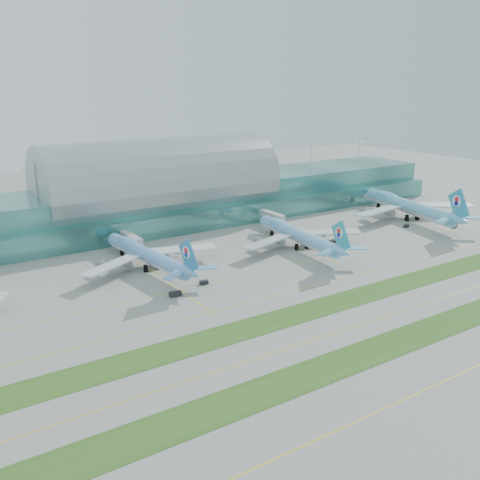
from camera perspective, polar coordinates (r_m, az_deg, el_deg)
ground at (r=176.16m, az=9.91°, el=-7.05°), size 700.00×700.00×0.00m
terminal at (r=275.55m, az=-8.45°, el=4.67°), size 340.00×69.10×36.00m
grass_strip_near at (r=158.97m, az=16.87°, el=-10.22°), size 420.00×12.00×0.08m
grass_strip_far at (r=177.47m, az=9.47°, el=-6.83°), size 420.00×12.00×0.08m
taxiline_a at (r=148.75m, az=22.85°, el=-12.80°), size 420.00×0.35×0.01m
taxiline_b at (r=167.21m, az=13.19°, el=-8.58°), size 420.00×0.35×0.01m
taxiline_c at (r=188.57m, az=6.19°, el=-5.29°), size 420.00×0.35×0.01m
taxiline_d at (r=204.87m, az=2.30°, el=-3.41°), size 420.00×0.35×0.01m
airliner_b at (r=210.51m, az=-9.98°, el=-1.46°), size 58.92×67.24×18.50m
airliner_c at (r=235.31m, az=6.09°, el=0.64°), size 60.22×68.66×18.89m
airliner_d at (r=297.41m, az=17.41°, el=3.55°), size 71.51×82.37×22.89m
gse_c at (r=182.91m, az=-6.92°, el=-5.74°), size 4.38×2.38×1.65m
gse_d at (r=192.82m, az=-3.87°, el=-4.52°), size 3.34×2.23×1.31m
gse_e at (r=233.13m, az=10.75°, el=-1.03°), size 3.60×2.46×1.41m
gse_f at (r=244.95m, az=9.90°, el=-0.14°), size 3.74×2.20×1.39m
gse_g at (r=279.91m, az=17.32°, el=1.45°), size 3.44×2.38×1.48m
gse_h at (r=287.64m, az=21.90°, el=1.40°), size 4.28×2.83×1.64m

